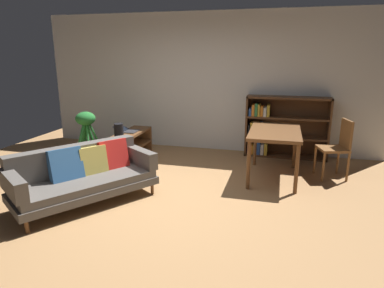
{
  "coord_description": "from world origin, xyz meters",
  "views": [
    {
      "loc": [
        1.49,
        -3.99,
        1.92
      ],
      "look_at": [
        0.29,
        0.51,
        0.67
      ],
      "focal_mm": 31.7,
      "sensor_mm": 36.0,
      "label": 1
    }
  ],
  "objects_px": {
    "fabric_couch": "(83,174)",
    "bookshelf": "(280,127)",
    "open_laptop": "(127,130)",
    "dining_table": "(275,136)",
    "media_console": "(130,147)",
    "potted_floor_plant": "(86,128)",
    "desk_speaker": "(119,131)",
    "dining_chair_near": "(338,146)"
  },
  "relations": [
    {
      "from": "fabric_couch",
      "to": "bookshelf",
      "type": "bearing_deg",
      "value": 48.57
    },
    {
      "from": "open_laptop",
      "to": "dining_table",
      "type": "relative_size",
      "value": 0.33
    },
    {
      "from": "media_console",
      "to": "bookshelf",
      "type": "xyz_separation_m",
      "value": [
        2.63,
        1.05,
        0.3
      ]
    },
    {
      "from": "media_console",
      "to": "potted_floor_plant",
      "type": "xyz_separation_m",
      "value": [
        -0.91,
        0.08,
        0.28
      ]
    },
    {
      "from": "fabric_couch",
      "to": "bookshelf",
      "type": "distance_m",
      "value": 3.74
    },
    {
      "from": "media_console",
      "to": "desk_speaker",
      "type": "xyz_separation_m",
      "value": [
        -0.01,
        -0.35,
        0.38
      ]
    },
    {
      "from": "media_console",
      "to": "dining_chair_near",
      "type": "bearing_deg",
      "value": 0.8
    },
    {
      "from": "open_laptop",
      "to": "dining_chair_near",
      "type": "distance_m",
      "value": 3.59
    },
    {
      "from": "open_laptop",
      "to": "potted_floor_plant",
      "type": "relative_size",
      "value": 0.48
    },
    {
      "from": "media_console",
      "to": "dining_table",
      "type": "relative_size",
      "value": 1.03
    },
    {
      "from": "potted_floor_plant",
      "to": "dining_table",
      "type": "height_order",
      "value": "potted_floor_plant"
    },
    {
      "from": "open_laptop",
      "to": "desk_speaker",
      "type": "relative_size",
      "value": 1.73
    },
    {
      "from": "open_laptop",
      "to": "dining_chair_near",
      "type": "bearing_deg",
      "value": -0.79
    },
    {
      "from": "fabric_couch",
      "to": "potted_floor_plant",
      "type": "bearing_deg",
      "value": 120.28
    },
    {
      "from": "potted_floor_plant",
      "to": "dining_table",
      "type": "relative_size",
      "value": 0.69
    },
    {
      "from": "open_laptop",
      "to": "fabric_couch",
      "type": "bearing_deg",
      "value": -82.9
    },
    {
      "from": "desk_speaker",
      "to": "bookshelf",
      "type": "bearing_deg",
      "value": 27.9
    },
    {
      "from": "open_laptop",
      "to": "dining_table",
      "type": "xyz_separation_m",
      "value": [
        2.63,
        -0.31,
        0.13
      ]
    },
    {
      "from": "desk_speaker",
      "to": "fabric_couch",
      "type": "bearing_deg",
      "value": -82.98
    },
    {
      "from": "dining_chair_near",
      "to": "media_console",
      "type": "bearing_deg",
      "value": -179.2
    },
    {
      "from": "dining_table",
      "to": "potted_floor_plant",
      "type": "bearing_deg",
      "value": 175.16
    },
    {
      "from": "open_laptop",
      "to": "bookshelf",
      "type": "bearing_deg",
      "value": 19.32
    },
    {
      "from": "dining_chair_near",
      "to": "potted_floor_plant",
      "type": "bearing_deg",
      "value": 179.61
    },
    {
      "from": "fabric_couch",
      "to": "dining_chair_near",
      "type": "distance_m",
      "value": 3.82
    },
    {
      "from": "dining_table",
      "to": "bookshelf",
      "type": "height_order",
      "value": "bookshelf"
    },
    {
      "from": "potted_floor_plant",
      "to": "dining_table",
      "type": "xyz_separation_m",
      "value": [
        3.47,
        -0.29,
        0.14
      ]
    },
    {
      "from": "media_console",
      "to": "open_laptop",
      "type": "distance_m",
      "value": 0.32
    },
    {
      "from": "media_console",
      "to": "dining_chair_near",
      "type": "relative_size",
      "value": 1.36
    },
    {
      "from": "potted_floor_plant",
      "to": "dining_chair_near",
      "type": "distance_m",
      "value": 4.43
    },
    {
      "from": "dining_chair_near",
      "to": "bookshelf",
      "type": "xyz_separation_m",
      "value": [
        -0.89,
        1.0,
        0.03
      ]
    },
    {
      "from": "dining_table",
      "to": "media_console",
      "type": "bearing_deg",
      "value": 175.22
    },
    {
      "from": "fabric_couch",
      "to": "bookshelf",
      "type": "relative_size",
      "value": 1.27
    },
    {
      "from": "media_console",
      "to": "potted_floor_plant",
      "type": "bearing_deg",
      "value": 175.01
    },
    {
      "from": "potted_floor_plant",
      "to": "dining_chair_near",
      "type": "relative_size",
      "value": 0.92
    },
    {
      "from": "media_console",
      "to": "bookshelf",
      "type": "relative_size",
      "value": 0.84
    },
    {
      "from": "fabric_couch",
      "to": "potted_floor_plant",
      "type": "xyz_separation_m",
      "value": [
        -1.07,
        1.83,
        0.16
      ]
    },
    {
      "from": "dining_table",
      "to": "dining_chair_near",
      "type": "xyz_separation_m",
      "value": [
        0.96,
        0.26,
        -0.16
      ]
    },
    {
      "from": "dining_table",
      "to": "dining_chair_near",
      "type": "distance_m",
      "value": 1.0
    },
    {
      "from": "desk_speaker",
      "to": "dining_chair_near",
      "type": "xyz_separation_m",
      "value": [
        3.53,
        0.4,
        -0.12
      ]
    },
    {
      "from": "media_console",
      "to": "dining_table",
      "type": "distance_m",
      "value": 2.61
    },
    {
      "from": "open_laptop",
      "to": "potted_floor_plant",
      "type": "distance_m",
      "value": 0.84
    },
    {
      "from": "media_console",
      "to": "potted_floor_plant",
      "type": "distance_m",
      "value": 0.96
    }
  ]
}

